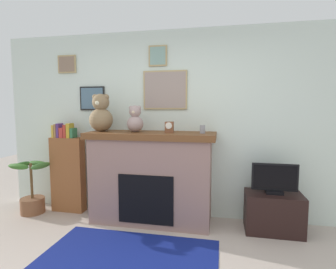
% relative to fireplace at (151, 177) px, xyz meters
% --- Properties ---
extents(back_wall, '(5.20, 0.15, 2.60)m').
position_rel_fireplace_xyz_m(back_wall, '(0.26, 0.34, 0.69)').
color(back_wall, silver).
rests_on(back_wall, ground_plane).
extents(fireplace, '(1.70, 0.63, 1.21)m').
position_rel_fireplace_xyz_m(fireplace, '(0.00, 0.00, 0.00)').
color(fireplace, gray).
rests_on(fireplace, ground_plane).
extents(bookshelf, '(0.49, 0.16, 1.31)m').
position_rel_fireplace_xyz_m(bookshelf, '(-1.30, 0.09, -0.01)').
color(bookshelf, brown).
rests_on(bookshelf, ground_plane).
extents(potted_plant, '(0.49, 0.48, 0.77)m').
position_rel_fireplace_xyz_m(potted_plant, '(-1.77, -0.10, -0.30)').
color(potted_plant, brown).
rests_on(potted_plant, ground_plane).
extents(tv_stand, '(0.67, 0.40, 0.49)m').
position_rel_fireplace_xyz_m(tv_stand, '(1.56, -0.01, -0.37)').
color(tv_stand, black).
rests_on(tv_stand, ground_plane).
extents(television, '(0.54, 0.14, 0.37)m').
position_rel_fireplace_xyz_m(television, '(1.56, -0.02, 0.05)').
color(television, black).
rests_on(television, tv_stand).
extents(area_rug, '(1.82, 1.15, 0.01)m').
position_rel_fireplace_xyz_m(area_rug, '(0.00, -0.96, -0.61)').
color(area_rug, navy).
rests_on(area_rug, ground_plane).
extents(candle_jar, '(0.07, 0.07, 0.10)m').
position_rel_fireplace_xyz_m(candle_jar, '(0.68, -0.02, 0.65)').
color(candle_jar, gray).
rests_on(candle_jar, fireplace).
extents(mantel_clock, '(0.11, 0.08, 0.14)m').
position_rel_fireplace_xyz_m(mantel_clock, '(0.25, -0.02, 0.67)').
color(mantel_clock, brown).
rests_on(mantel_clock, fireplace).
extents(teddy_bear_tan, '(0.32, 0.32, 0.51)m').
position_rel_fireplace_xyz_m(teddy_bear_tan, '(-0.70, -0.02, 0.83)').
color(teddy_bear_tan, '#816849').
rests_on(teddy_bear_tan, fireplace).
extents(teddy_bear_cream, '(0.22, 0.22, 0.35)m').
position_rel_fireplace_xyz_m(teddy_bear_cream, '(-0.21, -0.02, 0.76)').
color(teddy_bear_cream, gray).
rests_on(teddy_bear_cream, fireplace).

